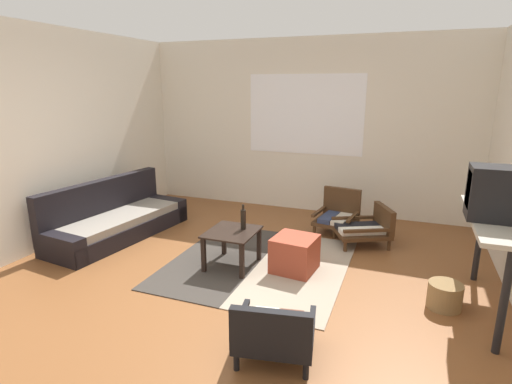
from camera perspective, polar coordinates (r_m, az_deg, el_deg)
name	(u,v)px	position (r m, az deg, el deg)	size (l,w,h in m)	color
ground_plane	(225,293)	(4.13, -4.37, -13.94)	(7.80, 7.80, 0.00)	brown
far_wall_with_window	(306,127)	(6.55, 7.00, 9.13)	(5.60, 0.13, 2.70)	silver
side_wall_left	(32,140)	(5.57, -28.97, 6.42)	(0.12, 6.60, 2.70)	silver
area_rug	(259,263)	(4.72, 0.42, -10.00)	(1.95, 2.09, 0.01)	#38332D
couch	(116,220)	(5.79, -19.16, -3.74)	(0.97, 2.07, 0.75)	black
coffee_table	(232,238)	(4.54, -3.39, -6.50)	(0.53, 0.59, 0.42)	black
armchair_by_window	(338,213)	(5.72, 11.47, -2.98)	(0.60, 0.61, 0.60)	#472D19
armchair_striped_foreground	(274,332)	(3.14, 2.56, -19.13)	(0.66, 0.63, 0.51)	black
armchair_corner	(367,227)	(5.39, 15.35, -4.82)	(0.82, 0.77, 0.50)	#472D19
ottoman_orange	(295,254)	(4.50, 5.47, -8.70)	(0.44, 0.44, 0.39)	#993D28
console_shelf	(496,229)	(4.07, 30.67, -4.53)	(0.44, 1.41, 0.89)	#B2AD9E
crt_television	(503,194)	(3.91, 31.43, -0.23)	(0.52, 0.32, 0.45)	black
clay_vase	(493,195)	(4.33, 30.38, -0.32)	(0.18, 0.18, 0.33)	brown
glass_bottle	(243,219)	(4.54, -1.81, -3.79)	(0.06, 0.06, 0.28)	black
wicker_basket	(445,296)	(4.20, 25.05, -13.08)	(0.30, 0.30, 0.24)	olive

